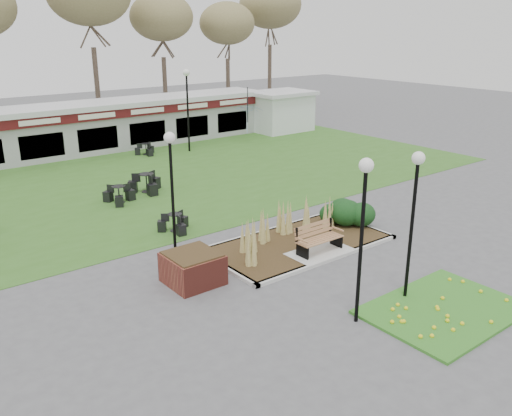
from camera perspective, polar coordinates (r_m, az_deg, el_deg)
ground at (r=18.16m, az=7.02°, el=-5.07°), size 100.00×100.00×0.00m
lawn at (r=27.44m, az=-10.89°, el=3.01°), size 34.00×16.00×0.02m
flower_bed at (r=15.59m, az=19.18°, el=-9.98°), size 4.20×3.00×0.16m
planting_bed at (r=19.74m, az=6.94°, el=-1.93°), size 6.75×3.40×1.27m
park_bench at (r=18.10m, az=6.54°, el=-3.12°), size 1.70×0.66×0.93m
brick_planter at (r=16.19m, az=-6.68°, el=-6.28°), size 1.50×1.50×0.95m
food_pavilion at (r=34.26m, az=-17.29°, el=8.12°), size 24.60×3.40×2.90m
service_hut at (r=39.46m, az=2.61°, el=10.20°), size 4.40×3.40×2.83m
tree_backdrop at (r=41.39m, az=-22.56°, el=18.88°), size 47.24×5.24×10.36m
lamp_post_near_left at (r=13.27m, az=11.26°, el=0.25°), size 0.36×0.36×4.34m
lamp_post_near_right at (r=14.83m, az=16.38°, el=1.42°), size 0.35×0.35×4.21m
lamp_post_mid_right at (r=16.93m, az=-8.93°, el=4.11°), size 0.35×0.35×4.23m
lamp_post_far_right at (r=32.70m, az=-7.27°, el=12.01°), size 0.40×0.40×4.86m
bistro_set_a at (r=23.98m, az=-14.20°, el=1.12°), size 1.27×1.40×0.75m
bistro_set_b at (r=25.23m, az=-11.42°, el=2.29°), size 1.62×1.46×0.86m
bistro_set_c at (r=20.27m, az=-8.49°, el=-1.81°), size 1.27×1.15×0.67m
bistro_set_d at (r=32.70m, az=-11.50°, el=5.91°), size 1.26×1.10×0.67m
patio_umbrella at (r=34.88m, az=-0.88°, el=9.31°), size 2.35×2.38×2.49m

